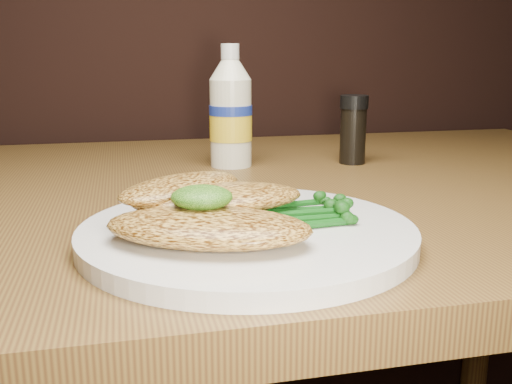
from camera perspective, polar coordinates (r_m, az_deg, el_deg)
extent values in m
cylinder|color=silver|center=(0.52, -0.86, -4.08)|extent=(0.30, 0.30, 0.02)
ellipsoid|color=gold|center=(0.46, -4.71, -3.45)|extent=(0.19, 0.15, 0.03)
ellipsoid|color=gold|center=(0.52, -3.75, -0.60)|extent=(0.16, 0.09, 0.02)
ellipsoid|color=gold|center=(0.54, -7.33, 0.42)|extent=(0.15, 0.14, 0.02)
ellipsoid|color=#0E3808|center=(0.48, -5.34, -0.52)|extent=(0.06, 0.06, 0.02)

